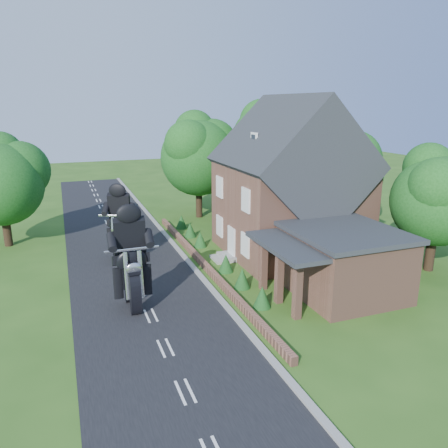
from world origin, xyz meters
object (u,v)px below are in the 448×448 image
object	(u,v)px
motorcycle_lead	(133,293)
motorcycle_follow	(122,249)
annex	(341,261)
house	(290,188)
garden_wall	(205,265)

from	to	relation	value
motorcycle_lead	motorcycle_follow	xyz separation A→B (m)	(0.45, 7.11, -0.04)
annex	house	bearing A→B (deg)	84.76
garden_wall	motorcycle_lead	bearing A→B (deg)	-141.35
motorcycle_lead	garden_wall	bearing A→B (deg)	-141.42
garden_wall	house	distance (m)	7.52
house	motorcycle_lead	size ratio (longest dim) A/B	6.07
garden_wall	motorcycle_follow	distance (m)	5.50
annex	motorcycle_lead	xyz separation A→B (m)	(-10.48, 1.87, -0.98)
house	garden_wall	bearing A→B (deg)	-170.83
garden_wall	motorcycle_follow	world-z (taller)	motorcycle_follow
motorcycle_follow	annex	bearing A→B (deg)	164.83
annex	motorcycle_follow	world-z (taller)	annex
annex	motorcycle_follow	distance (m)	13.50
motorcycle_lead	motorcycle_follow	world-z (taller)	motorcycle_lead
garden_wall	motorcycle_follow	bearing A→B (deg)	144.46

